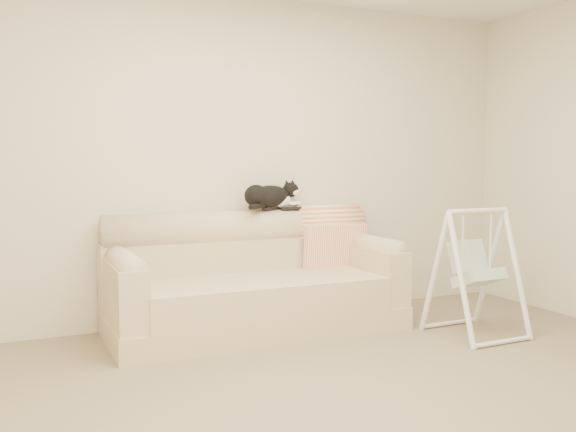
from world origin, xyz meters
The scene contains 8 objects.
ground_plane centered at (0.00, 0.00, 0.00)m, with size 5.00×5.00×0.00m, color #72644E.
room_shell centered at (0.00, 0.00, 1.53)m, with size 5.04×4.04×2.60m.
sofa centered at (-0.06, 1.62, 0.35)m, with size 2.20×0.93×0.90m.
remote_a centered at (0.20, 1.85, 0.91)m, with size 0.19×0.12×0.03m.
remote_b centered at (0.35, 1.82, 0.91)m, with size 0.17×0.06×0.02m.
tuxedo_cat centered at (0.18, 1.85, 1.01)m, with size 0.56×0.40×0.23m.
throw_blanket centered at (0.70, 1.84, 0.72)m, with size 0.56×0.38×0.58m.
baby_swing centered at (1.39, 0.80, 0.47)m, with size 0.60×0.63×0.95m.
Camera 1 is at (-1.80, -2.90, 1.30)m, focal length 40.00 mm.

